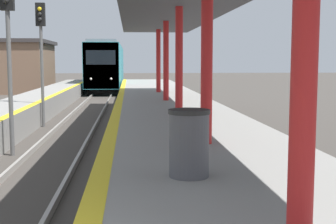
# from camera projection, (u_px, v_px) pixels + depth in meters

# --- Properties ---
(train) EXTENTS (2.67, 22.98, 4.27)m
(train) POSITION_uv_depth(u_px,v_px,m) (108.00, 66.00, 45.45)
(train) COLOR black
(train) RESTS_ON ground
(signal_mid) EXTENTS (0.36, 0.31, 4.91)m
(signal_mid) POSITION_uv_depth(u_px,v_px,m) (8.00, 33.00, 12.74)
(signal_mid) COLOR #595959
(signal_mid) RESTS_ON ground
(signal_far) EXTENTS (0.36, 0.31, 4.91)m
(signal_far) POSITION_uv_depth(u_px,v_px,m) (41.00, 41.00, 18.45)
(signal_far) COLOR #595959
(signal_far) RESTS_ON ground
(station_canopy) EXTENTS (3.76, 26.44, 3.55)m
(station_canopy) POSITION_uv_depth(u_px,v_px,m) (179.00, 6.00, 14.42)
(station_canopy) COLOR red
(station_canopy) RESTS_ON platform_right
(trash_bin) EXTENTS (0.61, 0.61, 0.98)m
(trash_bin) POSITION_uv_depth(u_px,v_px,m) (189.00, 143.00, 6.77)
(trash_bin) COLOR #4C4C51
(trash_bin) RESTS_ON platform_right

